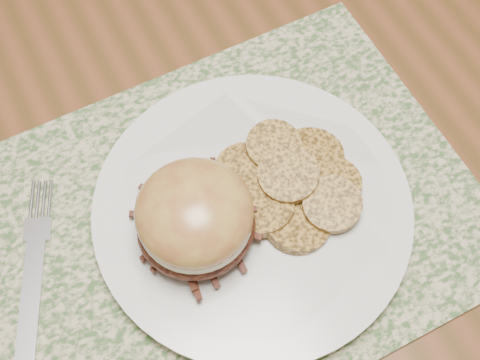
% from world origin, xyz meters
% --- Properties ---
extents(placemat, '(0.45, 0.33, 0.00)m').
position_xyz_m(placemat, '(0.25, -0.13, 0.75)').
color(placemat, '#3A572C').
rests_on(placemat, dining_table).
extents(dinner_plate, '(0.26, 0.26, 0.02)m').
position_xyz_m(dinner_plate, '(0.28, -0.13, 0.76)').
color(dinner_plate, silver).
rests_on(dinner_plate, placemat).
extents(pork_sandwich, '(0.11, 0.11, 0.07)m').
position_xyz_m(pork_sandwich, '(0.22, -0.14, 0.81)').
color(pork_sandwich, black).
rests_on(pork_sandwich, dinner_plate).
extents(roasted_potatoes, '(0.14, 0.14, 0.03)m').
position_xyz_m(roasted_potatoes, '(0.31, -0.13, 0.78)').
color(roasted_potatoes, olive).
rests_on(roasted_potatoes, dinner_plate).
extents(fork, '(0.10, 0.19, 0.00)m').
position_xyz_m(fork, '(0.08, -0.11, 0.76)').
color(fork, '#B8B7BF').
rests_on(fork, placemat).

